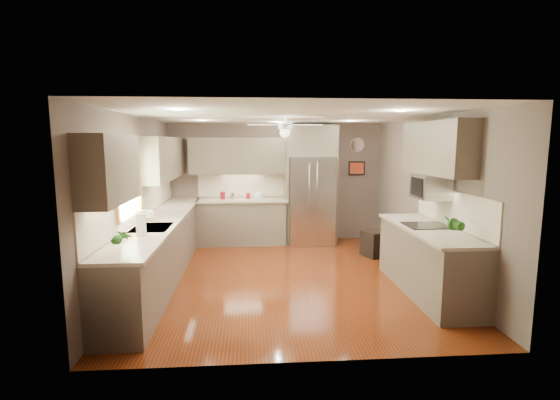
{
  "coord_description": "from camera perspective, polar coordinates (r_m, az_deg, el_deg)",
  "views": [
    {
      "loc": [
        -0.56,
        -6.14,
        2.12
      ],
      "look_at": [
        -0.06,
        0.6,
        1.14
      ],
      "focal_mm": 26.0,
      "sensor_mm": 36.0,
      "label": 1
    }
  ],
  "objects": [
    {
      "name": "sink",
      "position": [
        5.93,
        -17.61,
        -3.98
      ],
      "size": [
        0.5,
        0.7,
        0.32
      ],
      "color": "silver",
      "rests_on": "left_run"
    },
    {
      "name": "microwave",
      "position": [
        6.19,
        20.44,
        1.77
      ],
      "size": [
        0.43,
        0.55,
        0.34
      ],
      "color": "silver",
      "rests_on": "wall_right"
    },
    {
      "name": "wall_clock",
      "position": [
        8.93,
        10.81,
        7.62
      ],
      "size": [
        0.3,
        0.03,
        0.3
      ],
      "color": "white",
      "rests_on": "wall_back"
    },
    {
      "name": "canister_b",
      "position": [
        8.45,
        -6.69,
        0.61
      ],
      "size": [
        0.11,
        0.11,
        0.13
      ],
      "primitive_type": "cylinder",
      "rotation": [
        0.0,
        0.0,
        -0.43
      ],
      "color": "silver",
      "rests_on": "back_run"
    },
    {
      "name": "framed_print",
      "position": [
        8.94,
        10.73,
        4.42
      ],
      "size": [
        0.36,
        0.03,
        0.3
      ],
      "color": "black",
      "rests_on": "wall_back"
    },
    {
      "name": "wall_left",
      "position": [
        6.43,
        -19.49,
        -0.04
      ],
      "size": [
        0.0,
        5.0,
        5.0
      ],
      "primitive_type": "plane",
      "rotation": [
        1.57,
        0.0,
        1.57
      ],
      "color": "brown",
      "rests_on": "ground"
    },
    {
      "name": "ceiling_fan",
      "position": [
        6.47,
        0.7,
        10.1
      ],
      "size": [
        1.18,
        1.18,
        0.32
      ],
      "color": "white",
      "rests_on": "ceiling"
    },
    {
      "name": "soap_bottle",
      "position": [
        6.41,
        -17.85,
        -1.83
      ],
      "size": [
        0.12,
        0.12,
        0.21
      ],
      "primitive_type": "imported",
      "rotation": [
        0.0,
        0.0,
        0.34
      ],
      "color": "white",
      "rests_on": "left_run"
    },
    {
      "name": "right_run",
      "position": [
        6.11,
        20.12,
        -7.81
      ],
      "size": [
        0.7,
        2.2,
        1.45
      ],
      "color": "brown",
      "rests_on": "ground"
    },
    {
      "name": "uppers",
      "position": [
        6.85,
        -5.83,
        6.1
      ],
      "size": [
        4.5,
        4.7,
        0.95
      ],
      "color": "brown",
      "rests_on": "wall_left"
    },
    {
      "name": "recessed_lights",
      "position": [
        6.57,
        0.27,
        11.48
      ],
      "size": [
        2.84,
        3.14,
        0.01
      ],
      "color": "white",
      "rests_on": "ceiling"
    },
    {
      "name": "left_run",
      "position": [
        6.64,
        -16.36,
        -6.37
      ],
      "size": [
        0.65,
        4.7,
        1.45
      ],
      "color": "brown",
      "rests_on": "ground"
    },
    {
      "name": "potted_plant_left",
      "position": [
        4.66,
        -21.45,
        -4.95
      ],
      "size": [
        0.19,
        0.14,
        0.33
      ],
      "primitive_type": "imported",
      "rotation": [
        0.0,
        0.0,
        -0.14
      ],
      "color": "#27621C",
      "rests_on": "left_run"
    },
    {
      "name": "back_run",
      "position": [
        8.5,
        -5.33,
        -2.91
      ],
      "size": [
        1.85,
        0.65,
        1.45
      ],
      "color": "brown",
      "rests_on": "ground"
    },
    {
      "name": "canister_d",
      "position": [
        8.47,
        -4.52,
        0.59
      ],
      "size": [
        0.1,
        0.1,
        0.13
      ],
      "primitive_type": "cylinder",
      "rotation": [
        0.0,
        0.0,
        -0.18
      ],
      "color": "maroon",
      "rests_on": "back_run"
    },
    {
      "name": "refrigerator",
      "position": [
        8.44,
        4.33,
        1.86
      ],
      "size": [
        1.06,
        0.75,
        2.45
      ],
      "color": "silver",
      "rests_on": "ground"
    },
    {
      "name": "bowl",
      "position": [
        8.44,
        -2.98,
        0.35
      ],
      "size": [
        0.25,
        0.25,
        0.05
      ],
      "primitive_type": "imported",
      "rotation": [
        0.0,
        0.0,
        0.22
      ],
      "color": "#C1B691",
      "rests_on": "back_run"
    },
    {
      "name": "wall_right",
      "position": [
        6.81,
        20.14,
        0.37
      ],
      "size": [
        0.0,
        5.0,
        5.0
      ],
      "primitive_type": "plane",
      "rotation": [
        1.57,
        0.0,
        -1.57
      ],
      "color": "brown",
      "rests_on": "ground"
    },
    {
      "name": "potted_plant_right",
      "position": [
        5.43,
        23.03,
        -3.06
      ],
      "size": [
        0.23,
        0.2,
        0.36
      ],
      "primitive_type": "imported",
      "rotation": [
        0.0,
        0.0,
        0.23
      ],
      "color": "#27621C",
      "rests_on": "right_run"
    },
    {
      "name": "canister_a",
      "position": [
        8.44,
        -8.06,
        0.65
      ],
      "size": [
        0.12,
        0.12,
        0.16
      ],
      "primitive_type": "cylinder",
      "rotation": [
        0.0,
        0.0,
        -0.27
      ],
      "color": "maroon",
      "rests_on": "back_run"
    },
    {
      "name": "window",
      "position": [
        5.9,
        -20.61,
        2.16
      ],
      "size": [
        0.05,
        1.12,
        0.92
      ],
      "color": "#BFF2B2",
      "rests_on": "wall_left"
    },
    {
      "name": "paper_towel",
      "position": [
        5.41,
        -18.97,
        -3.3
      ],
      "size": [
        0.12,
        0.12,
        0.31
      ],
      "color": "white",
      "rests_on": "left_run"
    },
    {
      "name": "floor",
      "position": [
        6.52,
        0.89,
        -10.76
      ],
      "size": [
        5.0,
        5.0,
        0.0
      ],
      "primitive_type": "plane",
      "color": "#4E1A0A",
      "rests_on": "ground"
    },
    {
      "name": "wall_front",
      "position": [
        3.78,
        4.37,
        -5.09
      ],
      "size": [
        4.5,
        0.0,
        4.5
      ],
      "primitive_type": "plane",
      "rotation": [
        -1.57,
        0.0,
        0.0
      ],
      "color": "brown",
      "rests_on": "ground"
    },
    {
      "name": "ceiling",
      "position": [
        6.18,
        0.95,
        11.75
      ],
      "size": [
        5.0,
        5.0,
        0.0
      ],
      "primitive_type": "plane",
      "rotation": [
        3.14,
        0.0,
        0.0
      ],
      "color": "white",
      "rests_on": "ground"
    },
    {
      "name": "stool",
      "position": [
        7.8,
        13.3,
        -5.97
      ],
      "size": [
        0.55,
        0.55,
        0.49
      ],
      "color": "black",
      "rests_on": "ground"
    },
    {
      "name": "wall_back",
      "position": [
        8.7,
        -0.58,
        2.48
      ],
      "size": [
        4.5,
        0.0,
        4.5
      ],
      "primitive_type": "plane",
      "rotation": [
        1.57,
        0.0,
        0.0
      ],
      "color": "brown",
      "rests_on": "ground"
    }
  ]
}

